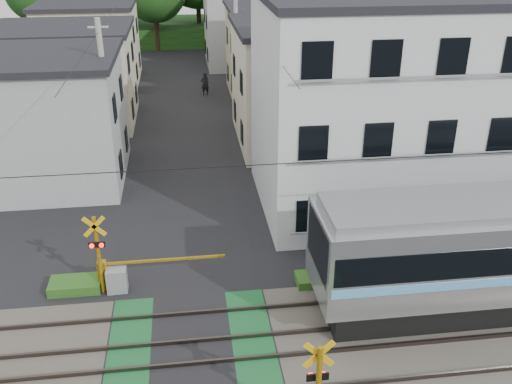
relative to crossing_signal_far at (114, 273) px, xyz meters
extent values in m
plane|color=black|center=(2.59, -3.65, -0.71)|extent=(120.00, 120.00, 0.00)
cube|color=#47423A|center=(2.59, -3.65, -0.71)|extent=(120.00, 6.00, 0.00)
cube|color=black|center=(2.59, -3.65, -0.71)|extent=(5.20, 120.00, 0.00)
cube|color=#145126|center=(0.69, -3.65, -0.70)|extent=(1.30, 6.00, 0.00)
cube|color=#145126|center=(4.49, -3.65, -0.70)|extent=(1.30, 6.00, 0.00)
cube|color=#3F3833|center=(2.59, -4.15, -0.64)|extent=(120.00, 0.08, 0.14)
cube|color=#3F3833|center=(2.59, -3.15, -0.64)|extent=(120.00, 0.08, 0.14)
cube|color=#3F3833|center=(2.59, -1.75, -0.64)|extent=(120.00, 0.08, 0.14)
cube|color=black|center=(9.56, -2.45, -0.39)|extent=(2.60, 2.38, 0.65)
cube|color=black|center=(6.68, -2.45, 2.09)|extent=(0.10, 2.61, 1.69)
cube|color=yellow|center=(5.59, -7.15, 1.99)|extent=(0.77, 0.05, 0.77)
cube|color=yellow|center=(5.59, -7.15, 1.99)|extent=(0.77, 0.05, 0.77)
cube|color=black|center=(5.59, -7.15, 1.29)|extent=(0.55, 0.05, 0.20)
sphere|color=#FF0C07|center=(5.43, -7.09, 1.29)|extent=(0.16, 0.16, 0.16)
sphere|color=#FF0C07|center=(5.75, -7.09, 1.29)|extent=(0.16, 0.16, 0.16)
cylinder|color=yellow|center=(-0.41, -0.05, 0.79)|extent=(0.14, 0.14, 3.00)
cube|color=yellow|center=(-0.41, -0.15, 1.99)|extent=(0.77, 0.05, 0.77)
cube|color=yellow|center=(-0.41, -0.15, 1.99)|extent=(0.77, 0.05, 0.77)
cube|color=black|center=(-0.41, -0.15, 1.29)|extent=(0.55, 0.05, 0.20)
sphere|color=#FF0C07|center=(-0.57, -0.21, 1.29)|extent=(0.16, 0.16, 0.16)
sphere|color=#FF0C07|center=(-0.25, -0.21, 1.29)|extent=(0.16, 0.16, 0.16)
cube|color=gray|center=(0.09, -0.05, -0.26)|extent=(0.70, 0.50, 0.90)
cube|color=yellow|center=(-0.41, 0.20, -0.16)|extent=(0.30, 0.30, 1.10)
cube|color=yellow|center=(1.84, 0.20, 0.29)|extent=(4.20, 0.08, 0.08)
cube|color=silver|center=(11.09, 5.85, 3.79)|extent=(10.00, 8.00, 9.00)
cube|color=black|center=(7.39, 1.82, 0.79)|extent=(1.10, 0.06, 1.40)
cube|color=black|center=(9.84, 1.82, 0.79)|extent=(1.10, 0.06, 1.40)
cube|color=black|center=(12.29, 1.82, 0.79)|extent=(1.10, 0.06, 1.40)
cube|color=black|center=(14.74, 1.82, 0.79)|extent=(1.10, 0.06, 1.40)
cube|color=gray|center=(11.09, 1.60, 0.19)|extent=(9.00, 0.06, 0.08)
cube|color=black|center=(7.39, 1.82, 3.79)|extent=(1.10, 0.06, 1.40)
cube|color=black|center=(9.84, 1.82, 3.79)|extent=(1.10, 0.06, 1.40)
cube|color=black|center=(12.29, 1.82, 3.79)|extent=(1.10, 0.06, 1.40)
cube|color=black|center=(14.74, 1.82, 3.79)|extent=(1.10, 0.06, 1.40)
cube|color=gray|center=(11.09, 1.60, 3.19)|extent=(9.00, 0.06, 0.08)
cube|color=black|center=(7.39, 1.82, 6.79)|extent=(1.10, 0.06, 1.40)
cube|color=black|center=(9.84, 1.82, 6.79)|extent=(1.10, 0.06, 1.40)
cube|color=black|center=(12.29, 1.82, 6.79)|extent=(1.10, 0.06, 1.40)
cube|color=gray|center=(11.09, 1.60, 6.19)|extent=(9.00, 0.06, 0.08)
cube|color=#A4A7A9|center=(-3.91, 10.35, 2.29)|extent=(7.00, 7.00, 6.00)
cube|color=black|center=(-3.91, 10.35, 5.44)|extent=(7.35, 7.35, 0.30)
cube|color=black|center=(-0.38, 8.60, 0.59)|extent=(0.06, 1.00, 1.20)
cube|color=black|center=(-0.38, 12.10, 0.59)|extent=(0.06, 1.00, 1.20)
cube|color=black|center=(-0.38, 8.60, 3.39)|extent=(0.06, 1.00, 1.20)
cube|color=black|center=(-0.38, 12.10, 3.39)|extent=(0.06, 1.00, 1.20)
cube|color=beige|center=(9.39, 14.35, 2.54)|extent=(7.00, 8.00, 6.50)
cube|color=black|center=(9.39, 14.35, 5.94)|extent=(7.35, 8.40, 0.30)
cube|color=black|center=(5.86, 12.35, 0.59)|extent=(0.06, 1.00, 1.20)
cube|color=black|center=(5.86, 16.35, 0.59)|extent=(0.06, 1.00, 1.20)
cube|color=black|center=(5.86, 12.35, 3.39)|extent=(0.06, 1.00, 1.20)
cube|color=black|center=(5.86, 16.35, 3.39)|extent=(0.06, 1.00, 1.20)
cube|color=beige|center=(-4.41, 19.35, 2.19)|extent=(8.00, 7.00, 5.80)
cube|color=black|center=(-4.41, 19.35, 5.24)|extent=(8.40, 7.35, 0.30)
cube|color=black|center=(-0.38, 17.60, 0.59)|extent=(0.06, 1.00, 1.20)
cube|color=black|center=(-0.38, 21.10, 0.59)|extent=(0.06, 1.00, 1.20)
cube|color=black|center=(-0.38, 17.60, 3.39)|extent=(0.06, 1.00, 1.20)
cube|color=black|center=(-0.38, 21.10, 3.39)|extent=(0.06, 1.00, 1.20)
cube|color=tan|center=(9.79, 24.35, 2.39)|extent=(7.00, 7.00, 6.20)
cube|color=black|center=(9.79, 24.35, 5.64)|extent=(7.35, 7.35, 0.30)
cube|color=black|center=(6.26, 22.60, 0.59)|extent=(0.06, 1.00, 1.20)
cube|color=black|center=(6.26, 26.10, 0.59)|extent=(0.06, 1.00, 1.20)
cube|color=black|center=(6.26, 22.60, 3.39)|extent=(0.06, 1.00, 1.20)
cube|color=black|center=(6.26, 26.10, 3.39)|extent=(0.06, 1.00, 1.20)
cube|color=beige|center=(-4.21, 29.35, 2.29)|extent=(7.00, 8.00, 6.00)
cube|color=black|center=(-4.21, 29.35, 5.44)|extent=(7.35, 8.40, 0.30)
cube|color=black|center=(-0.68, 27.35, 0.59)|extent=(0.06, 1.00, 1.20)
cube|color=black|center=(-0.68, 31.35, 0.59)|extent=(0.06, 1.00, 1.20)
cube|color=black|center=(-0.68, 27.35, 3.39)|extent=(0.06, 1.00, 1.20)
cube|color=black|center=(-0.68, 31.35, 3.39)|extent=(0.06, 1.00, 1.20)
cube|color=#A4A7A9|center=(9.09, 34.35, 2.49)|extent=(8.00, 7.00, 6.40)
cube|color=black|center=(5.06, 32.60, 0.59)|extent=(0.06, 1.00, 1.20)
cube|color=black|center=(5.06, 36.10, 0.59)|extent=(0.06, 1.00, 1.20)
cube|color=black|center=(5.06, 32.60, 3.39)|extent=(0.06, 1.00, 1.20)
cube|color=black|center=(5.06, 36.10, 3.39)|extent=(0.06, 1.00, 1.20)
cube|color=#204B19|center=(2.59, 46.35, 0.29)|extent=(40.00, 10.00, 2.00)
cylinder|color=#332114|center=(-10.77, 43.18, 1.49)|extent=(0.50, 0.50, 4.40)
cylinder|color=#332114|center=(-7.82, 45.58, 1.67)|extent=(0.50, 0.50, 4.76)
cylinder|color=#332114|center=(-2.64, 45.56, 1.74)|extent=(0.50, 0.50, 4.91)
cylinder|color=#332114|center=(0.53, 41.47, 1.52)|extent=(0.50, 0.50, 4.46)
cylinder|color=#332114|center=(4.86, 45.24, 2.13)|extent=(0.50, 0.50, 5.69)
cylinder|color=#332114|center=(7.91, 43.41, 1.38)|extent=(0.50, 0.50, 4.18)
cylinder|color=#332114|center=(12.74, 43.02, 1.99)|extent=(0.50, 0.50, 5.41)
cylinder|color=#332114|center=(17.09, 46.48, 2.04)|extent=(0.50, 0.50, 5.50)
cube|color=black|center=(8.59, -2.45, 4.89)|extent=(60.00, 0.02, 0.02)
cylinder|color=#A5A5A0|center=(-0.81, 9.35, 3.29)|extent=(0.26, 0.26, 8.00)
cube|color=#A5A5A0|center=(-0.81, 9.35, 6.89)|extent=(0.90, 0.08, 0.08)
cylinder|color=#A5A5A0|center=(6.19, 18.35, 3.29)|extent=(0.26, 0.26, 8.00)
cylinder|color=#A5A5A0|center=(-0.81, 30.35, 3.29)|extent=(0.26, 0.26, 8.00)
cube|color=black|center=(-0.81, 19.85, 6.69)|extent=(0.02, 42.00, 0.02)
imported|color=black|center=(4.41, 24.54, 0.14)|extent=(0.71, 0.55, 1.71)
cube|color=#2D5E1E|center=(-1.41, 0.25, -0.53)|extent=(1.80, 1.00, 0.36)
cube|color=#2D5E1E|center=(7.19, -0.45, -0.56)|extent=(1.50, 0.90, 0.30)
camera|label=1|loc=(2.77, -17.27, 11.20)|focal=40.00mm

